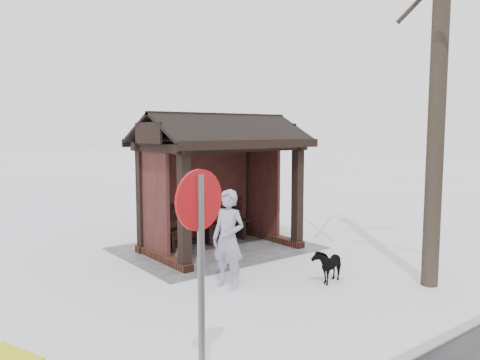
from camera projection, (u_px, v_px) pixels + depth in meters
name	position (u px, v px, depth m)	size (l,w,h in m)	color
ground	(221.00, 250.00, 10.62)	(120.00, 120.00, 0.00)	white
kerb	(458.00, 332.00, 6.28)	(120.00, 0.15, 0.06)	gray
trampled_patch	(216.00, 248.00, 10.77)	(4.20, 3.20, 0.02)	gray
bus_shelter	(217.00, 155.00, 10.51)	(3.60, 2.40, 3.09)	#331A12
pedestrian	(228.00, 239.00, 8.02)	(0.62, 0.41, 1.71)	#938AA2
dog	(328.00, 265.00, 8.40)	(0.33, 0.73, 0.62)	black
road_sign	(200.00, 237.00, 4.51)	(0.59, 0.15, 2.35)	slate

